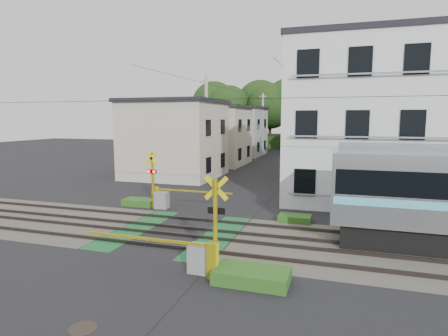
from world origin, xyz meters
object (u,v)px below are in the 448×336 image
(apartment_block, at_px, (378,121))
(crossing_signal_near, at_px, (202,252))
(crossing_signal_far, at_px, (161,195))
(manhole_cover, at_px, (83,329))
(pedestrian, at_px, (295,150))

(apartment_block, bearing_deg, crossing_signal_near, -114.22)
(crossing_signal_near, relative_size, crossing_signal_far, 1.00)
(crossing_signal_far, bearing_deg, crossing_signal_near, -54.71)
(crossing_signal_far, xyz_separation_m, manhole_cover, (3.66, -11.04, -0.70))
(crossing_signal_far, distance_m, pedestrian, 28.83)
(crossing_signal_far, bearing_deg, pedestrian, 82.82)
(apartment_block, relative_size, manhole_cover, 15.58)
(crossing_signal_near, distance_m, apartment_block, 14.95)
(crossing_signal_far, height_order, apartment_block, apartment_block)
(apartment_block, bearing_deg, pedestrian, 108.20)
(crossing_signal_near, distance_m, crossing_signal_far, 8.95)
(apartment_block, distance_m, manhole_cover, 19.01)
(crossing_signal_near, height_order, pedestrian, crossing_signal_near)
(crossing_signal_near, xyz_separation_m, crossing_signal_far, (-5.17, 7.31, 0.00))
(pedestrian, xyz_separation_m, manhole_cover, (0.06, -39.64, -0.93))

